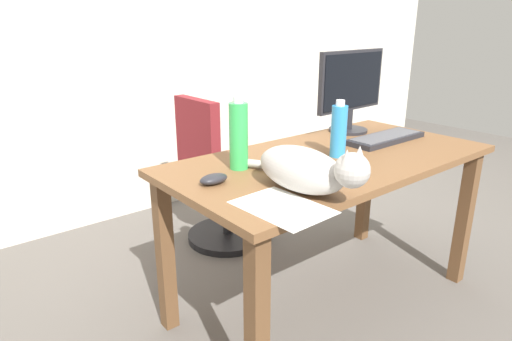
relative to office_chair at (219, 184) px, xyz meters
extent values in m
plane|color=#59544F|center=(0.04, -0.81, -0.37)|extent=(8.00, 8.00, 0.00)
cube|color=beige|center=(0.04, 0.75, 0.93)|extent=(6.00, 0.04, 2.60)
cube|color=brown|center=(0.04, -0.81, 0.33)|extent=(1.45, 0.73, 0.03)
cube|color=brown|center=(-0.63, -1.11, -0.03)|extent=(0.06, 0.06, 0.69)
cube|color=brown|center=(0.70, -1.11, -0.03)|extent=(0.06, 0.06, 0.69)
cube|color=brown|center=(-0.63, -0.51, -0.03)|extent=(0.06, 0.06, 0.69)
cube|color=brown|center=(0.70, -0.51, -0.03)|extent=(0.06, 0.06, 0.69)
cylinder|color=black|center=(0.05, 0.00, -0.35)|extent=(0.48, 0.48, 0.04)
cylinder|color=black|center=(0.05, 0.00, -0.16)|extent=(0.06, 0.06, 0.42)
cylinder|color=maroon|center=(0.05, 0.00, 0.08)|extent=(0.44, 0.44, 0.06)
cube|color=maroon|center=(-0.14, 0.00, 0.31)|extent=(0.07, 0.35, 0.40)
cylinder|color=#232328|center=(0.45, -0.56, 0.36)|extent=(0.20, 0.20, 0.01)
cylinder|color=#232328|center=(0.45, -0.56, 0.41)|extent=(0.04, 0.04, 0.10)
cube|color=#232328|center=(0.45, -0.56, 0.61)|extent=(0.48, 0.05, 0.30)
cube|color=black|center=(0.45, -0.57, 0.61)|extent=(0.45, 0.02, 0.27)
cube|color=#232328|center=(0.44, -0.80, 0.36)|extent=(0.44, 0.15, 0.02)
cube|color=#515156|center=(0.44, -0.80, 0.38)|extent=(0.40, 0.12, 0.00)
ellipsoid|color=#B2ADA8|center=(-0.35, -1.01, 0.42)|extent=(0.19, 0.36, 0.15)
sphere|color=#B2ADA8|center=(-0.34, -1.22, 0.47)|extent=(0.11, 0.11, 0.11)
cone|color=#B2ADA8|center=(-0.31, -1.22, 0.52)|extent=(0.04, 0.04, 0.04)
cone|color=#B2ADA8|center=(-0.37, -1.22, 0.52)|extent=(0.04, 0.04, 0.04)
cylinder|color=#B2ADA8|center=(-0.31, -0.75, 0.37)|extent=(0.12, 0.17, 0.03)
ellipsoid|color=#232328|center=(-0.55, -0.77, 0.37)|extent=(0.11, 0.06, 0.04)
cube|color=white|center=(-0.50, -1.08, 0.35)|extent=(0.22, 0.30, 0.00)
cylinder|color=green|center=(-0.37, -0.69, 0.48)|extent=(0.07, 0.07, 0.26)
cylinder|color=silver|center=(-0.37, -0.69, 0.62)|extent=(0.04, 0.04, 0.02)
cylinder|color=#2D8CD1|center=(0.06, -0.82, 0.46)|extent=(0.07, 0.07, 0.22)
cylinder|color=silver|center=(0.06, -0.82, 0.58)|extent=(0.04, 0.04, 0.02)
camera|label=1|loc=(-1.36, -2.02, 0.90)|focal=31.09mm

